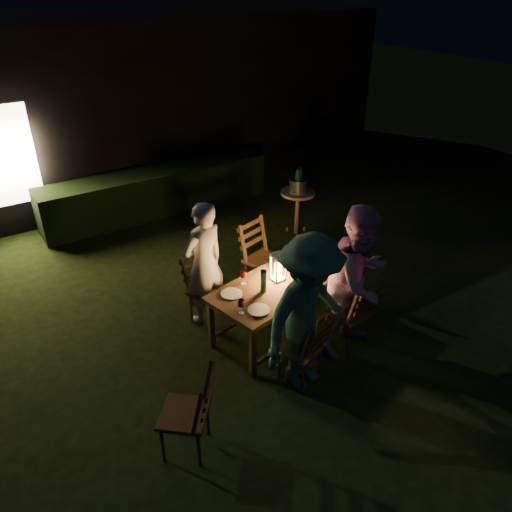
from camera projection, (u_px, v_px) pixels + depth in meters
garden_envelope at (129, 97)px, 10.51m from camera, size 40.00×40.00×3.20m
dining_table at (278, 288)px, 5.95m from camera, size 1.83×1.18×0.70m
chair_near_left at (301, 360)px, 5.39m from camera, size 0.51×0.53×0.90m
chair_near_right at (350, 322)px, 5.92m from camera, size 0.48×0.51×0.98m
chair_far_left at (208, 301)px, 6.31m from camera, size 0.56×0.58×0.96m
chair_far_right at (263, 270)px, 6.92m from camera, size 0.59×0.61×1.04m
chair_end at (338, 274)px, 6.88m from camera, size 0.52×0.49×0.92m
chair_spare at (187, 425)px, 4.59m from camera, size 0.64×0.64×0.98m
person_house_side at (204, 264)px, 6.08m from camera, size 0.66×0.51×1.63m
person_opp_right at (359, 281)px, 5.59m from camera, size 1.01×0.86×1.81m
person_opp_left at (308, 315)px, 5.04m from camera, size 1.28×0.91×1.81m
lantern at (278, 269)px, 5.90m from camera, size 0.16×0.16×0.35m
plate_far_left at (231, 294)px, 5.71m from camera, size 0.25×0.25×0.01m
plate_near_left at (259, 310)px, 5.44m from camera, size 0.25×0.25×0.01m
plate_far_right at (289, 262)px, 6.32m from camera, size 0.25×0.25×0.01m
plate_near_right at (316, 275)px, 6.05m from camera, size 0.25×0.25×0.01m
wineglass_a at (243, 278)px, 5.86m from camera, size 0.06×0.06×0.18m
wineglass_b at (241, 307)px, 5.36m from camera, size 0.06×0.06×0.18m
wineglass_c at (313, 276)px, 5.89m from camera, size 0.06×0.06×0.18m
wineglass_d at (301, 253)px, 6.36m from camera, size 0.06×0.06×0.18m
wineglass_e at (292, 290)px, 5.63m from camera, size 0.06×0.06×0.18m
bottle_table at (263, 281)px, 5.69m from camera, size 0.07×0.07×0.28m
napkin_left at (290, 299)px, 5.63m from camera, size 0.18×0.14×0.01m
napkin_right at (327, 275)px, 6.07m from camera, size 0.18×0.14×0.01m
phone at (259, 316)px, 5.35m from camera, size 0.14×0.07×0.01m
side_table at (298, 197)px, 8.22m from camera, size 0.57×0.57×0.76m
ice_bucket at (298, 185)px, 8.12m from camera, size 0.30×0.30×0.22m
bottle_bucket_a at (297, 184)px, 8.04m from camera, size 0.07×0.07×0.32m
bottle_bucket_b at (299, 181)px, 8.15m from camera, size 0.07×0.07×0.32m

